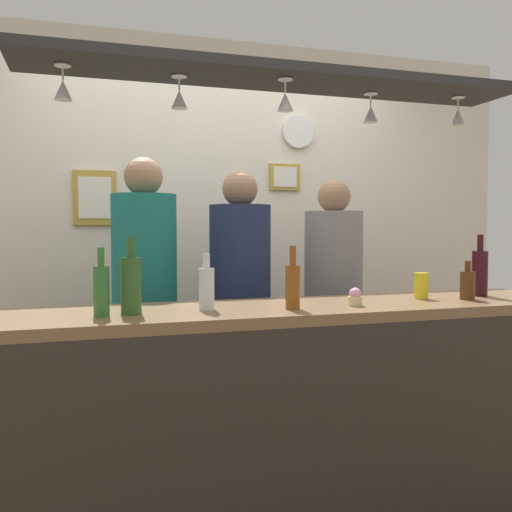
% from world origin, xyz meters
% --- Properties ---
extents(ground_plane, '(8.00, 8.00, 0.00)m').
position_xyz_m(ground_plane, '(0.00, 0.00, 0.00)').
color(ground_plane, brown).
extents(back_wall, '(4.40, 0.06, 2.60)m').
position_xyz_m(back_wall, '(0.00, 1.10, 1.30)').
color(back_wall, silver).
rests_on(back_wall, ground_plane).
extents(bar_counter, '(2.70, 0.55, 1.02)m').
position_xyz_m(bar_counter, '(0.00, -0.50, 0.69)').
color(bar_counter, brown).
rests_on(bar_counter, ground_plane).
extents(overhead_glass_rack, '(2.20, 0.36, 0.04)m').
position_xyz_m(overhead_glass_rack, '(0.00, -0.30, 2.00)').
color(overhead_glass_rack, black).
extents(hanging_wineglass_far_left, '(0.07, 0.07, 0.13)m').
position_xyz_m(hanging_wineglass_far_left, '(-0.90, -0.29, 1.89)').
color(hanging_wineglass_far_left, silver).
rests_on(hanging_wineglass_far_left, overhead_glass_rack).
extents(hanging_wineglass_left, '(0.07, 0.07, 0.13)m').
position_xyz_m(hanging_wineglass_left, '(-0.44, -0.27, 1.89)').
color(hanging_wineglass_left, silver).
rests_on(hanging_wineglass_left, overhead_glass_rack).
extents(hanging_wineglass_center_left, '(0.07, 0.07, 0.13)m').
position_xyz_m(hanging_wineglass_center_left, '(-0.01, -0.35, 1.89)').
color(hanging_wineglass_center_left, silver).
rests_on(hanging_wineglass_center_left, overhead_glass_rack).
extents(hanging_wineglass_center, '(0.07, 0.07, 0.13)m').
position_xyz_m(hanging_wineglass_center, '(0.46, -0.23, 1.89)').
color(hanging_wineglass_center, silver).
rests_on(hanging_wineglass_center, overhead_glass_rack).
extents(hanging_wineglass_center_right, '(0.07, 0.07, 0.13)m').
position_xyz_m(hanging_wineglass_center_right, '(0.89, -0.29, 1.89)').
color(hanging_wineglass_center_right, silver).
rests_on(hanging_wineglass_center_right, overhead_glass_rack).
extents(person_left_teal_shirt, '(0.34, 0.34, 1.72)m').
position_xyz_m(person_left_teal_shirt, '(-0.52, 0.40, 1.04)').
color(person_left_teal_shirt, '#2D334C').
rests_on(person_left_teal_shirt, ground_plane).
extents(person_middle_navy_shirt, '(0.34, 0.34, 1.67)m').
position_xyz_m(person_middle_navy_shirt, '(-0.00, 0.40, 1.00)').
color(person_middle_navy_shirt, '#2D334C').
rests_on(person_middle_navy_shirt, ground_plane).
extents(person_right_grey_shirt, '(0.34, 0.34, 1.63)m').
position_xyz_m(person_right_grey_shirt, '(0.57, 0.40, 0.98)').
color(person_right_grey_shirt, '#2D334C').
rests_on(person_right_grey_shirt, ground_plane).
extents(bottle_beer_amber_tall, '(0.06, 0.06, 0.26)m').
position_xyz_m(bottle_beer_amber_tall, '(-0.01, -0.45, 1.12)').
color(bottle_beer_amber_tall, brown).
rests_on(bottle_beer_amber_tall, bar_counter).
extents(bottle_champagne_green, '(0.08, 0.08, 0.30)m').
position_xyz_m(bottle_champagne_green, '(-0.66, -0.39, 1.14)').
color(bottle_champagne_green, '#2D5623').
rests_on(bottle_champagne_green, bar_counter).
extents(bottle_beer_brown_stubby, '(0.07, 0.07, 0.18)m').
position_xyz_m(bottle_beer_brown_stubby, '(0.87, -0.41, 1.09)').
color(bottle_beer_brown_stubby, '#512D14').
rests_on(bottle_beer_brown_stubby, bar_counter).
extents(bottle_beer_green_import, '(0.06, 0.06, 0.26)m').
position_xyz_m(bottle_beer_green_import, '(-0.77, -0.41, 1.12)').
color(bottle_beer_green_import, '#336B2D').
rests_on(bottle_beer_green_import, bar_counter).
extents(bottle_wine_dark_red, '(0.08, 0.08, 0.30)m').
position_xyz_m(bottle_wine_dark_red, '(1.02, -0.31, 1.14)').
color(bottle_wine_dark_red, '#380F19').
rests_on(bottle_wine_dark_red, bar_counter).
extents(bottle_soda_clear, '(0.06, 0.06, 0.23)m').
position_xyz_m(bottle_soda_clear, '(-0.36, -0.37, 1.11)').
color(bottle_soda_clear, silver).
rests_on(bottle_soda_clear, bar_counter).
extents(drink_can, '(0.07, 0.07, 0.12)m').
position_xyz_m(drink_can, '(0.68, -0.32, 1.08)').
color(drink_can, yellow).
rests_on(drink_can, bar_counter).
extents(cupcake, '(0.06, 0.06, 0.08)m').
position_xyz_m(cupcake, '(0.28, -0.44, 1.06)').
color(cupcake, beige).
rests_on(cupcake, bar_counter).
extents(picture_frame_upper_small, '(0.22, 0.02, 0.18)m').
position_xyz_m(picture_frame_upper_small, '(0.50, 1.06, 1.70)').
color(picture_frame_upper_small, '#B29338').
rests_on(picture_frame_upper_small, back_wall).
extents(picture_frame_caricature, '(0.26, 0.02, 0.34)m').
position_xyz_m(picture_frame_caricature, '(-0.76, 1.06, 1.54)').
color(picture_frame_caricature, '#B29338').
rests_on(picture_frame_caricature, back_wall).
extents(wall_clock, '(0.22, 0.03, 0.22)m').
position_xyz_m(wall_clock, '(0.60, 1.05, 2.01)').
color(wall_clock, white).
rests_on(wall_clock, back_wall).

